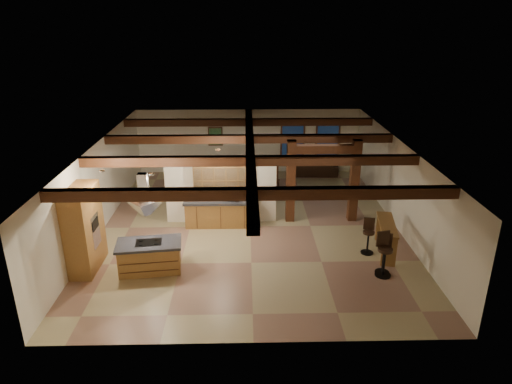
% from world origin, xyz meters
% --- Properties ---
extents(ground, '(12.00, 12.00, 0.00)m').
position_xyz_m(ground, '(0.00, 0.00, 0.00)').
color(ground, tan).
rests_on(ground, ground).
extents(room_walls, '(12.00, 12.00, 12.00)m').
position_xyz_m(room_walls, '(0.00, 0.00, 1.78)').
color(room_walls, white).
rests_on(room_walls, ground).
extents(ceiling_beams, '(10.00, 12.00, 0.28)m').
position_xyz_m(ceiling_beams, '(0.00, 0.00, 2.76)').
color(ceiling_beams, '#361D0D').
rests_on(ceiling_beams, room_walls).
extents(timber_posts, '(2.50, 0.30, 2.90)m').
position_xyz_m(timber_posts, '(2.50, 0.50, 1.76)').
color(timber_posts, '#361D0D').
rests_on(timber_posts, ground).
extents(partition_wall, '(3.80, 0.18, 2.20)m').
position_xyz_m(partition_wall, '(-1.00, 0.50, 1.10)').
color(partition_wall, white).
rests_on(partition_wall, ground).
extents(pantry_cabinet, '(0.67, 1.60, 2.40)m').
position_xyz_m(pantry_cabinet, '(-4.67, -2.60, 1.20)').
color(pantry_cabinet, olive).
rests_on(pantry_cabinet, ground).
extents(back_counter, '(2.50, 0.66, 0.94)m').
position_xyz_m(back_counter, '(-1.00, 0.11, 0.48)').
color(back_counter, olive).
rests_on(back_counter, ground).
extents(upper_display_cabinet, '(1.80, 0.36, 0.95)m').
position_xyz_m(upper_display_cabinet, '(-1.00, 0.31, 1.85)').
color(upper_display_cabinet, olive).
rests_on(upper_display_cabinet, partition_wall).
extents(range_hood, '(1.10, 1.10, 1.40)m').
position_xyz_m(range_hood, '(-2.86, -2.83, 1.78)').
color(range_hood, silver).
rests_on(range_hood, room_walls).
extents(back_windows, '(2.70, 0.07, 1.70)m').
position_xyz_m(back_windows, '(2.80, 5.93, 1.50)').
color(back_windows, '#361D0D').
rests_on(back_windows, room_walls).
extents(framed_art, '(0.65, 0.05, 0.85)m').
position_xyz_m(framed_art, '(-1.50, 5.94, 1.70)').
color(framed_art, '#361D0D').
rests_on(framed_art, room_walls).
extents(recessed_cans, '(3.16, 2.46, 0.03)m').
position_xyz_m(recessed_cans, '(-2.53, -1.93, 2.87)').
color(recessed_cans, silver).
rests_on(recessed_cans, room_walls).
extents(kitchen_island, '(1.89, 1.16, 0.89)m').
position_xyz_m(kitchen_island, '(-2.86, -2.83, 0.45)').
color(kitchen_island, olive).
rests_on(kitchen_island, ground).
extents(dining_table, '(1.72, 1.10, 0.57)m').
position_xyz_m(dining_table, '(0.24, 2.99, 0.29)').
color(dining_table, '#3A1F0E').
rests_on(dining_table, ground).
extents(sofa, '(2.38, 1.06, 0.68)m').
position_xyz_m(sofa, '(2.87, 5.50, 0.34)').
color(sofa, black).
rests_on(sofa, ground).
extents(microwave, '(0.55, 0.45, 0.26)m').
position_xyz_m(microwave, '(-0.59, 0.11, 1.07)').
color(microwave, '#B1B1B5').
rests_on(microwave, back_counter).
extents(bar_counter, '(0.76, 1.88, 0.96)m').
position_xyz_m(bar_counter, '(4.08, -1.93, 0.65)').
color(bar_counter, olive).
rests_on(bar_counter, ground).
extents(side_table, '(0.64, 0.64, 0.60)m').
position_xyz_m(side_table, '(3.65, 5.40, 0.30)').
color(side_table, '#361D0D').
rests_on(side_table, ground).
extents(table_lamp, '(0.26, 0.26, 0.30)m').
position_xyz_m(table_lamp, '(3.65, 5.40, 0.82)').
color(table_lamp, black).
rests_on(table_lamp, side_table).
extents(bar_stool_a, '(0.46, 0.47, 1.27)m').
position_xyz_m(bar_stool_a, '(3.64, -3.23, 0.65)').
color(bar_stool_a, black).
rests_on(bar_stool_a, ground).
extents(bar_stool_b, '(0.44, 0.45, 1.16)m').
position_xyz_m(bar_stool_b, '(3.69, -3.09, 0.59)').
color(bar_stool_b, black).
rests_on(bar_stool_b, ground).
extents(bar_stool_c, '(0.39, 0.41, 1.10)m').
position_xyz_m(bar_stool_c, '(3.54, -1.94, 0.56)').
color(bar_stool_c, black).
rests_on(bar_stool_c, ground).
extents(dining_chairs, '(2.07, 2.07, 1.12)m').
position_xyz_m(dining_chairs, '(0.24, 2.99, 0.57)').
color(dining_chairs, '#361D0D').
rests_on(dining_chairs, ground).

